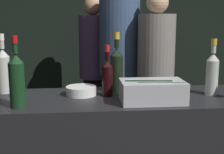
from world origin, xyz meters
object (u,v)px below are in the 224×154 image
at_px(rose_wine_bottle, 212,72).
at_px(red_wine_bottle_tall, 107,76).
at_px(white_wine_bottle, 3,69).
at_px(person_in_hoodie, 119,58).
at_px(candle_votive, 178,88).
at_px(person_grey_polo, 156,70).
at_px(champagne_bottle, 117,68).
at_px(ice_bin_with_bottles, 152,90).
at_px(red_wine_bottle_burgundy, 17,79).
at_px(person_blond_tee, 94,62).
at_px(bowl_white, 81,90).

height_order(rose_wine_bottle, red_wine_bottle_tall, rose_wine_bottle).
xyz_separation_m(white_wine_bottle, person_in_hoodie, (0.88, 1.21, -0.10)).
relative_size(red_wine_bottle_tall, person_in_hoodie, 0.17).
bearing_deg(candle_votive, person_grey_polo, 84.31).
bearing_deg(person_in_hoodie, rose_wine_bottle, -175.68).
bearing_deg(champagne_bottle, ice_bin_with_bottles, -54.07).
distance_m(candle_votive, white_wine_bottle, 1.12).
bearing_deg(red_wine_bottle_burgundy, person_in_hoodie, 64.78).
distance_m(candle_votive, person_in_hoodie, 1.33).
xyz_separation_m(champagne_bottle, person_blond_tee, (-0.09, 1.59, -0.19)).
bearing_deg(person_grey_polo, rose_wine_bottle, 44.65).
distance_m(champagne_bottle, person_in_hoodie, 1.28).
relative_size(bowl_white, person_grey_polo, 0.11).
height_order(white_wine_bottle, red_wine_bottle_tall, white_wine_bottle).
bearing_deg(white_wine_bottle, candle_votive, -5.29).
bearing_deg(red_wine_bottle_tall, person_grey_polo, 62.94).
bearing_deg(candle_votive, person_in_hoodie, 99.72).
bearing_deg(ice_bin_with_bottles, rose_wine_bottle, 17.94).
distance_m(champagne_bottle, red_wine_bottle_burgundy, 0.63).
height_order(bowl_white, person_blond_tee, person_blond_tee).
distance_m(ice_bin_with_bottles, bowl_white, 0.45).
distance_m(red_wine_bottle_tall, person_in_hoodie, 1.37).
bearing_deg(person_in_hoodie, ice_bin_with_bottles, 167.91).
distance_m(rose_wine_bottle, red_wine_bottle_burgundy, 1.16).
bearing_deg(red_wine_bottle_tall, champagne_bottle, 52.28).
distance_m(champagne_bottle, rose_wine_bottle, 0.59).
bearing_deg(champagne_bottle, person_grey_polo, 63.97).
bearing_deg(white_wine_bottle, ice_bin_with_bottles, -18.41).
relative_size(red_wine_bottle_tall, person_blond_tee, 0.19).
relative_size(champagne_bottle, rose_wine_bottle, 1.10).
relative_size(ice_bin_with_bottles, rose_wine_bottle, 1.03).
bearing_deg(white_wine_bottle, rose_wine_bottle, -7.31).
bearing_deg(white_wine_bottle, bowl_white, -12.15).
height_order(ice_bin_with_bottles, person_blond_tee, person_blond_tee).
height_order(rose_wine_bottle, red_wine_bottle_burgundy, red_wine_bottle_burgundy).
height_order(ice_bin_with_bottles, champagne_bottle, champagne_bottle).
distance_m(bowl_white, person_in_hoodie, 1.37).
bearing_deg(person_blond_tee, rose_wine_bottle, 49.16).
distance_m(ice_bin_with_bottles, white_wine_bottle, 0.95).
relative_size(bowl_white, person_in_hoodie, 0.10).
bearing_deg(candle_votive, white_wine_bottle, 174.71).
relative_size(rose_wine_bottle, person_grey_polo, 0.21).
xyz_separation_m(person_in_hoodie, person_grey_polo, (0.33, -0.25, -0.09)).
xyz_separation_m(ice_bin_with_bottles, champagne_bottle, (-0.18, 0.25, 0.09)).
bearing_deg(ice_bin_with_bottles, bowl_white, 154.61).
bearing_deg(person_in_hoodie, person_grey_polo, -139.23).
height_order(red_wine_bottle_burgundy, person_in_hoodie, person_in_hoodie).
bearing_deg(bowl_white, champagne_bottle, 13.18).
xyz_separation_m(ice_bin_with_bottles, bowl_white, (-0.41, 0.19, -0.04)).
height_order(white_wine_bottle, person_grey_polo, person_grey_polo).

